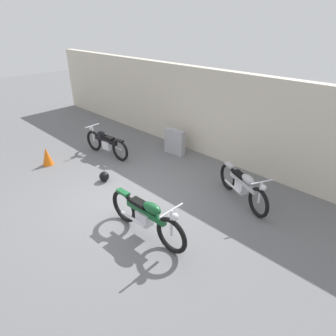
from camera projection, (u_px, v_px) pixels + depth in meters
name	position (u px, v px, depth m)	size (l,w,h in m)	color
ground_plane	(126.00, 200.00, 7.26)	(40.00, 40.00, 0.00)	slate
building_wall	(219.00, 116.00, 8.92)	(18.00, 0.30, 2.69)	beige
stone_marker	(175.00, 142.00, 9.57)	(0.71, 0.20, 0.82)	#9E9EA3
helmet	(104.00, 176.00, 8.05)	(0.27, 0.27, 0.27)	black
traffic_cone	(47.00, 156.00, 8.88)	(0.32, 0.32, 0.55)	orange
motorcycle_green	(146.00, 217.00, 5.87)	(2.14, 0.60, 0.96)	black
motorcycle_silver	(243.00, 186.00, 7.01)	(1.85, 0.96, 0.89)	black
motorcycle_black	(106.00, 143.00, 9.45)	(1.97, 0.55, 0.88)	black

